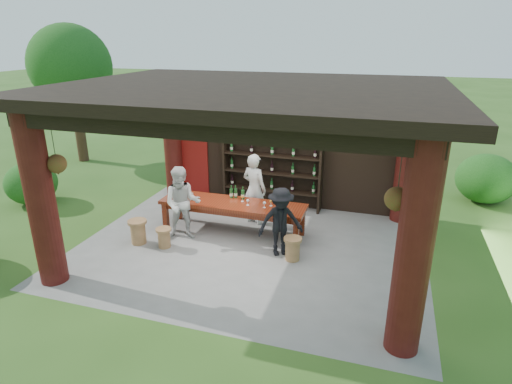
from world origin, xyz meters
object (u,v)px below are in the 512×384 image
(stool_near_right, at_px, (293,248))
(stool_far_left, at_px, (138,231))
(stool_near_left, at_px, (164,237))
(guest_man, at_px, (281,222))
(wine_shelf, at_px, (272,165))
(tasting_table, at_px, (233,207))
(napkin_basket, at_px, (187,196))
(guest_woman, at_px, (182,203))
(host, at_px, (254,189))

(stool_near_right, distance_m, stool_far_left, 3.47)
(stool_near_left, height_order, stool_far_left, stool_far_left)
(stool_far_left, xyz_separation_m, guest_man, (3.15, 0.45, 0.45))
(wine_shelf, bearing_deg, tasting_table, -103.09)
(guest_man, bearing_deg, stool_near_left, 160.30)
(stool_near_right, xyz_separation_m, napkin_basket, (-2.75, 0.78, 0.56))
(stool_near_left, height_order, guest_woman, guest_woman)
(stool_far_left, height_order, guest_woman, guest_woman)
(napkin_basket, bearing_deg, wine_shelf, 51.64)
(wine_shelf, bearing_deg, napkin_basket, -128.36)
(stool_near_left, distance_m, stool_far_left, 0.65)
(wine_shelf, height_order, tasting_table, wine_shelf)
(stool_near_left, bearing_deg, tasting_table, 44.85)
(host, distance_m, guest_man, 1.75)
(wine_shelf, distance_m, stool_near_right, 3.12)
(tasting_table, distance_m, stool_near_left, 1.71)
(stool_near_right, bearing_deg, napkin_basket, 164.18)
(stool_near_left, xyz_separation_m, stool_near_right, (2.82, 0.29, 0.03))
(stool_far_left, relative_size, host, 0.31)
(stool_near_left, relative_size, stool_near_right, 0.89)
(stool_near_right, xyz_separation_m, guest_woman, (-2.60, 0.26, 0.59))
(wine_shelf, height_order, stool_near_left, wine_shelf)
(stool_near_left, bearing_deg, host, 51.44)
(wine_shelf, distance_m, guest_woman, 2.86)
(stool_near_left, xyz_separation_m, stool_far_left, (-0.64, 0.00, 0.06))
(stool_near_left, xyz_separation_m, napkin_basket, (0.06, 1.07, 0.58))
(host, xyz_separation_m, guest_man, (1.02, -1.41, -0.13))
(stool_far_left, bearing_deg, wine_shelf, 53.29)
(stool_near_right, bearing_deg, stool_near_left, -174.13)
(stool_near_left, distance_m, stool_near_right, 2.83)
(tasting_table, relative_size, stool_near_left, 7.64)
(stool_far_left, height_order, host, host)
(tasting_table, distance_m, stool_far_left, 2.20)
(tasting_table, height_order, stool_near_left, tasting_table)
(stool_near_left, bearing_deg, stool_near_right, 5.87)
(wine_shelf, relative_size, guest_woman, 1.57)
(napkin_basket, bearing_deg, stool_far_left, -123.49)
(wine_shelf, distance_m, host, 1.20)
(stool_near_right, relative_size, stool_far_left, 0.91)
(wine_shelf, relative_size, stool_near_left, 5.97)
(guest_woman, bearing_deg, stool_far_left, -168.28)
(tasting_table, bearing_deg, host, 66.08)
(napkin_basket, bearing_deg, guest_man, -14.10)
(stool_far_left, bearing_deg, tasting_table, 32.75)
(guest_woman, relative_size, guest_man, 1.14)
(wine_shelf, distance_m, guest_man, 2.75)
(stool_near_left, height_order, host, host)
(wine_shelf, relative_size, stool_far_left, 4.84)
(stool_near_left, relative_size, guest_woman, 0.26)
(tasting_table, xyz_separation_m, guest_woman, (-0.97, -0.62, 0.22))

